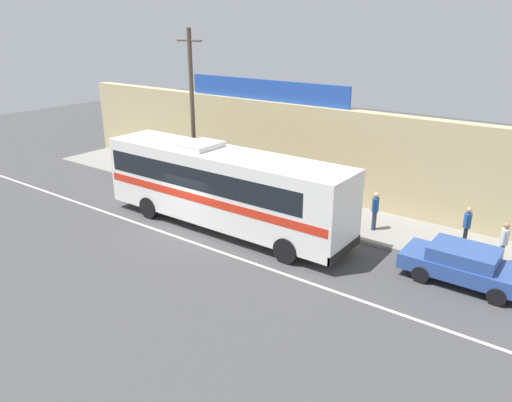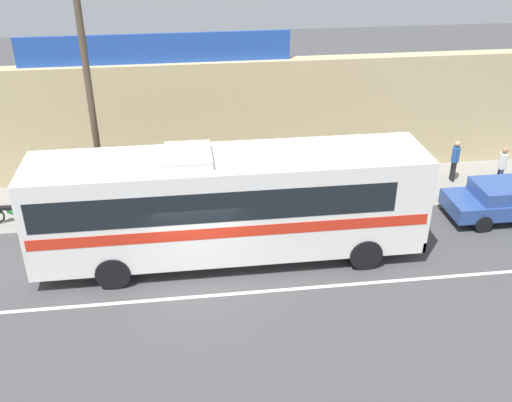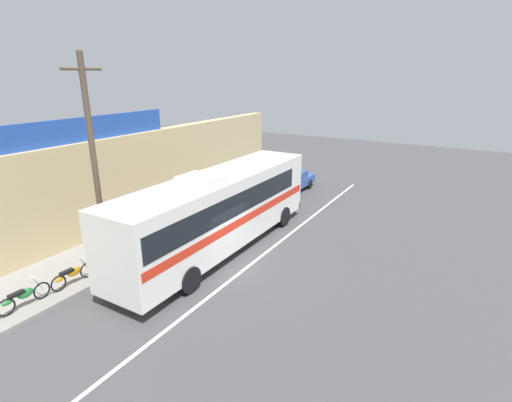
% 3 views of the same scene
% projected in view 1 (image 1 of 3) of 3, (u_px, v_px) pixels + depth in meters
% --- Properties ---
extents(ground_plane, '(70.00, 70.00, 0.00)m').
position_uv_depth(ground_plane, '(189.00, 231.00, 21.79)').
color(ground_plane, '#444447').
extents(sidewalk_slab, '(30.00, 3.60, 0.14)m').
position_uv_depth(sidewalk_slab, '(257.00, 197.00, 25.69)').
color(sidewalk_slab, gray).
rests_on(sidewalk_slab, ground_plane).
extents(storefront_facade, '(30.00, 0.70, 4.80)m').
position_uv_depth(storefront_facade, '(280.00, 146.00, 26.51)').
color(storefront_facade, tan).
rests_on(storefront_facade, ground_plane).
extents(storefront_billboard, '(10.12, 0.12, 1.10)m').
position_uv_depth(storefront_billboard, '(265.00, 90.00, 26.07)').
color(storefront_billboard, '#234CAD').
rests_on(storefront_billboard, storefront_facade).
extents(road_center_stripe, '(30.00, 0.14, 0.01)m').
position_uv_depth(road_center_stripe, '(176.00, 236.00, 21.19)').
color(road_center_stripe, silver).
rests_on(road_center_stripe, ground_plane).
extents(intercity_bus, '(12.13, 2.65, 3.78)m').
position_uv_depth(intercity_bus, '(221.00, 184.00, 21.43)').
color(intercity_bus, white).
rests_on(intercity_bus, ground_plane).
extents(parked_car, '(4.35, 1.88, 1.37)m').
position_uv_depth(parked_car, '(465.00, 264.00, 17.19)').
color(parked_car, '#2D4C93').
rests_on(parked_car, ground_plane).
extents(utility_pole, '(1.60, 0.22, 8.40)m').
position_uv_depth(utility_pole, '(192.00, 112.00, 24.87)').
color(utility_pole, brown).
rests_on(utility_pole, sidewalk_slab).
extents(motorcycle_green, '(1.92, 0.56, 0.94)m').
position_uv_depth(motorcycle_green, '(131.00, 164.00, 29.83)').
color(motorcycle_green, black).
rests_on(motorcycle_green, sidewalk_slab).
extents(motorcycle_blue, '(1.83, 0.56, 0.94)m').
position_uv_depth(motorcycle_blue, '(179.00, 178.00, 27.20)').
color(motorcycle_blue, black).
rests_on(motorcycle_blue, sidewalk_slab).
extents(motorcycle_red, '(1.85, 0.56, 0.94)m').
position_uv_depth(motorcycle_red, '(158.00, 172.00, 28.26)').
color(motorcycle_red, black).
rests_on(motorcycle_red, sidewalk_slab).
extents(pedestrian_far_left, '(0.30, 0.48, 1.71)m').
position_uv_depth(pedestrian_far_left, '(504.00, 240.00, 18.14)').
color(pedestrian_far_left, navy).
rests_on(pedestrian_far_left, sidewalk_slab).
extents(pedestrian_near_shop, '(0.30, 0.48, 1.71)m').
position_uv_depth(pedestrian_near_shop, '(467.00, 224.00, 19.63)').
color(pedestrian_near_shop, black).
rests_on(pedestrian_near_shop, sidewalk_slab).
extents(pedestrian_far_right, '(0.30, 0.48, 1.73)m').
position_uv_depth(pedestrian_far_right, '(375.00, 208.00, 21.23)').
color(pedestrian_far_right, navy).
rests_on(pedestrian_far_right, sidewalk_slab).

